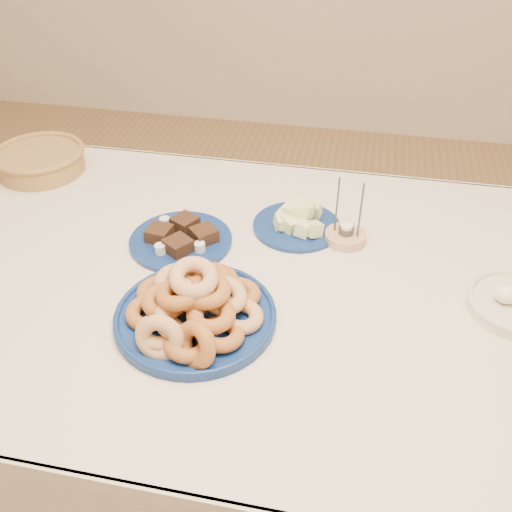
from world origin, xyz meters
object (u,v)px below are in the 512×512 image
at_px(donut_platter, 194,308).
at_px(candle_holder, 346,236).
at_px(dining_table, 260,311).
at_px(brownie_plate, 181,238).
at_px(melon_plate, 297,221).
at_px(wicker_basket, 40,160).

xyz_separation_m(donut_platter, candle_holder, (0.29, 0.36, -0.02)).
bearing_deg(dining_table, donut_platter, -121.30).
distance_m(donut_platter, brownie_plate, 0.29).
distance_m(melon_plate, brownie_plate, 0.30).
height_order(donut_platter, brownie_plate, donut_platter).
xyz_separation_m(brownie_plate, wicker_basket, (-0.53, 0.27, 0.02)).
height_order(melon_plate, wicker_basket, melon_plate).
distance_m(donut_platter, candle_holder, 0.46).
bearing_deg(dining_table, brownie_plate, 156.90).
bearing_deg(brownie_plate, candle_holder, 12.87).
bearing_deg(melon_plate, candle_holder, -13.49).
distance_m(melon_plate, candle_holder, 0.13).
height_order(melon_plate, brownie_plate, melon_plate).
xyz_separation_m(dining_table, donut_platter, (-0.11, -0.17, 0.15)).
distance_m(donut_platter, wicker_basket, 0.84).
bearing_deg(wicker_basket, dining_table, -26.18).
height_order(brownie_plate, wicker_basket, wicker_basket).
bearing_deg(wicker_basket, brownie_plate, -27.43).
distance_m(dining_table, wicker_basket, 0.84).
bearing_deg(candle_holder, wicker_basket, 168.94).
bearing_deg(candle_holder, brownie_plate, -167.13).
bearing_deg(melon_plate, wicker_basket, 169.33).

